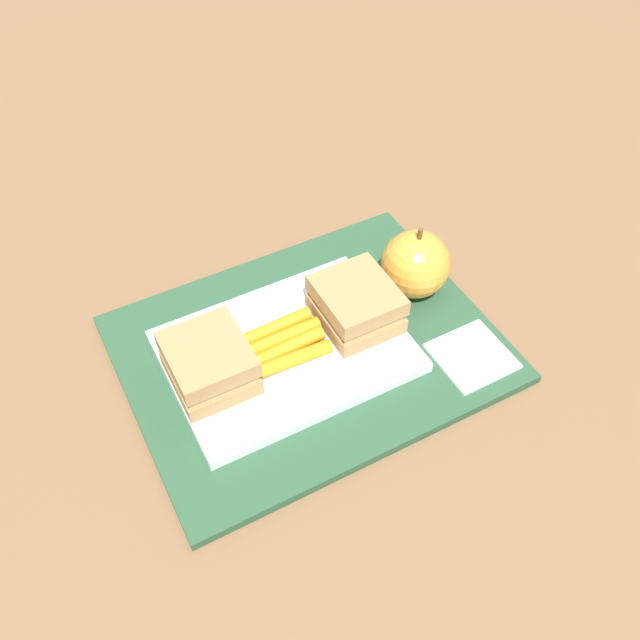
{
  "coord_description": "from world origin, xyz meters",
  "views": [
    {
      "loc": [
        -0.2,
        -0.4,
        0.55
      ],
      "look_at": [
        0.01,
        0.0,
        0.04
      ],
      "focal_mm": 39.01,
      "sensor_mm": 36.0,
      "label": 1
    }
  ],
  "objects_px": {
    "carrot_sticks_bundle": "(286,342)",
    "apple": "(416,264)",
    "paper_napkin": "(472,356)",
    "food_tray": "(286,351)",
    "sandwich_half_left": "(209,363)",
    "sandwich_half_right": "(356,304)"
  },
  "relations": [
    {
      "from": "food_tray",
      "to": "apple",
      "type": "relative_size",
      "value": 2.76
    },
    {
      "from": "sandwich_half_right",
      "to": "apple",
      "type": "distance_m",
      "value": 0.08
    },
    {
      "from": "sandwich_half_right",
      "to": "paper_napkin",
      "type": "height_order",
      "value": "sandwich_half_right"
    },
    {
      "from": "sandwich_half_left",
      "to": "sandwich_half_right",
      "type": "distance_m",
      "value": 0.16
    },
    {
      "from": "food_tray",
      "to": "paper_napkin",
      "type": "bearing_deg",
      "value": -28.98
    },
    {
      "from": "food_tray",
      "to": "sandwich_half_left",
      "type": "bearing_deg",
      "value": 180.0
    },
    {
      "from": "carrot_sticks_bundle",
      "to": "sandwich_half_left",
      "type": "bearing_deg",
      "value": -179.76
    },
    {
      "from": "sandwich_half_right",
      "to": "carrot_sticks_bundle",
      "type": "height_order",
      "value": "sandwich_half_right"
    },
    {
      "from": "sandwich_half_right",
      "to": "paper_napkin",
      "type": "distance_m",
      "value": 0.13
    },
    {
      "from": "sandwich_half_right",
      "to": "apple",
      "type": "relative_size",
      "value": 0.96
    },
    {
      "from": "sandwich_half_left",
      "to": "carrot_sticks_bundle",
      "type": "distance_m",
      "value": 0.08
    },
    {
      "from": "carrot_sticks_bundle",
      "to": "apple",
      "type": "bearing_deg",
      "value": 6.38
    },
    {
      "from": "food_tray",
      "to": "carrot_sticks_bundle",
      "type": "distance_m",
      "value": 0.01
    },
    {
      "from": "sandwich_half_right",
      "to": "paper_napkin",
      "type": "bearing_deg",
      "value": -47.22
    },
    {
      "from": "food_tray",
      "to": "paper_napkin",
      "type": "distance_m",
      "value": 0.18
    },
    {
      "from": "food_tray",
      "to": "sandwich_half_right",
      "type": "bearing_deg",
      "value": 0.0
    },
    {
      "from": "food_tray",
      "to": "carrot_sticks_bundle",
      "type": "relative_size",
      "value": 2.93
    },
    {
      "from": "paper_napkin",
      "to": "apple",
      "type": "bearing_deg",
      "value": 89.94
    },
    {
      "from": "sandwich_half_left",
      "to": "apple",
      "type": "relative_size",
      "value": 0.96
    },
    {
      "from": "food_tray",
      "to": "apple",
      "type": "distance_m",
      "value": 0.16
    },
    {
      "from": "paper_napkin",
      "to": "sandwich_half_left",
      "type": "bearing_deg",
      "value": 159.58
    },
    {
      "from": "paper_napkin",
      "to": "carrot_sticks_bundle",
      "type": "bearing_deg",
      "value": 150.93
    }
  ]
}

